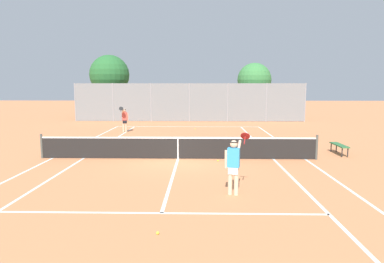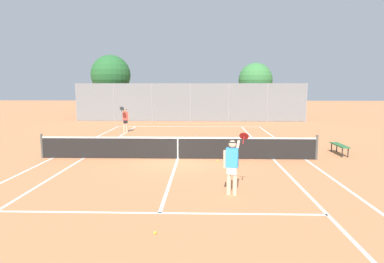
{
  "view_description": "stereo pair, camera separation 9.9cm",
  "coord_description": "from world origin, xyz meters",
  "px_view_note": "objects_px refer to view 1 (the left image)",
  "views": [
    {
      "loc": [
        0.94,
        -14.52,
        3.13
      ],
      "look_at": [
        0.57,
        1.5,
        1.0
      ],
      "focal_mm": 32.0,
      "sensor_mm": 36.0,
      "label": 1
    },
    {
      "loc": [
        1.04,
        -14.52,
        3.13
      ],
      "look_at": [
        0.57,
        1.5,
        1.0
      ],
      "focal_mm": 32.0,
      "sensor_mm": 36.0,
      "label": 2
    }
  ],
  "objects_px": {
    "loose_tennis_ball_1": "(195,129)",
    "courtside_bench": "(339,146)",
    "player_near_side": "(234,163)",
    "tree_behind_right": "(255,81)",
    "loose_tennis_ball_2": "(158,233)",
    "tree_behind_left": "(110,76)",
    "player_far_left": "(125,119)",
    "loose_tennis_ball_0": "(114,140)",
    "tennis_net": "(178,147)",
    "loose_tennis_ball_3": "(218,161)"
  },
  "relations": [
    {
      "from": "loose_tennis_ball_1",
      "to": "courtside_bench",
      "type": "relative_size",
      "value": 0.04
    },
    {
      "from": "player_near_side",
      "to": "tree_behind_right",
      "type": "distance_m",
      "value": 23.98
    },
    {
      "from": "loose_tennis_ball_2",
      "to": "courtside_bench",
      "type": "xyz_separation_m",
      "value": [
        7.33,
        8.78,
        0.38
      ]
    },
    {
      "from": "courtside_bench",
      "to": "tree_behind_right",
      "type": "xyz_separation_m",
      "value": [
        -1.17,
        17.41,
        3.23
      ]
    },
    {
      "from": "tree_behind_left",
      "to": "tree_behind_right",
      "type": "relative_size",
      "value": 1.16
    },
    {
      "from": "player_near_side",
      "to": "loose_tennis_ball_2",
      "type": "height_order",
      "value": "player_near_side"
    },
    {
      "from": "loose_tennis_ball_1",
      "to": "tree_behind_right",
      "type": "relative_size",
      "value": 0.01
    },
    {
      "from": "player_far_left",
      "to": "loose_tennis_ball_2",
      "type": "xyz_separation_m",
      "value": [
        4.24,
        -16.17,
        -0.89
      ]
    },
    {
      "from": "courtside_bench",
      "to": "player_far_left",
      "type": "bearing_deg",
      "value": 147.42
    },
    {
      "from": "player_near_side",
      "to": "courtside_bench",
      "type": "relative_size",
      "value": 1.18
    },
    {
      "from": "courtside_bench",
      "to": "loose_tennis_ball_0",
      "type": "bearing_deg",
      "value": 161.92
    },
    {
      "from": "tennis_net",
      "to": "loose_tennis_ball_0",
      "type": "distance_m",
      "value": 6.34
    },
    {
      "from": "loose_tennis_ball_1",
      "to": "tree_behind_right",
      "type": "height_order",
      "value": "tree_behind_right"
    },
    {
      "from": "tennis_net",
      "to": "player_far_left",
      "type": "height_order",
      "value": "player_far_left"
    },
    {
      "from": "loose_tennis_ball_2",
      "to": "tree_behind_right",
      "type": "bearing_deg",
      "value": 76.76
    },
    {
      "from": "loose_tennis_ball_1",
      "to": "loose_tennis_ball_2",
      "type": "xyz_separation_m",
      "value": [
        -0.55,
        -17.97,
        0.0
      ]
    },
    {
      "from": "tennis_net",
      "to": "loose_tennis_ball_0",
      "type": "xyz_separation_m",
      "value": [
        -4.02,
        4.88,
        -0.48
      ]
    },
    {
      "from": "loose_tennis_ball_0",
      "to": "loose_tennis_ball_2",
      "type": "distance_m",
      "value": 13.15
    },
    {
      "from": "loose_tennis_ball_0",
      "to": "loose_tennis_ball_3",
      "type": "relative_size",
      "value": 1.0
    },
    {
      "from": "loose_tennis_ball_1",
      "to": "tree_behind_right",
      "type": "bearing_deg",
      "value": 55.64
    },
    {
      "from": "loose_tennis_ball_1",
      "to": "player_near_side",
      "type": "bearing_deg",
      "value": -85.04
    },
    {
      "from": "loose_tennis_ball_1",
      "to": "loose_tennis_ball_0",
      "type": "bearing_deg",
      "value": -130.16
    },
    {
      "from": "tree_behind_right",
      "to": "courtside_bench",
      "type": "bearing_deg",
      "value": -86.17
    },
    {
      "from": "tennis_net",
      "to": "courtside_bench",
      "type": "relative_size",
      "value": 8.0
    },
    {
      "from": "player_far_left",
      "to": "loose_tennis_ball_3",
      "type": "distance_m",
      "value": 10.8
    },
    {
      "from": "loose_tennis_ball_3",
      "to": "player_far_left",
      "type": "bearing_deg",
      "value": 123.23
    },
    {
      "from": "player_far_left",
      "to": "loose_tennis_ball_1",
      "type": "height_order",
      "value": "player_far_left"
    },
    {
      "from": "player_far_left",
      "to": "loose_tennis_ball_0",
      "type": "relative_size",
      "value": 26.88
    },
    {
      "from": "loose_tennis_ball_0",
      "to": "player_near_side",
      "type": "bearing_deg",
      "value": -58.66
    },
    {
      "from": "loose_tennis_ball_3",
      "to": "tree_behind_right",
      "type": "relative_size",
      "value": 0.01
    },
    {
      "from": "player_far_left",
      "to": "loose_tennis_ball_0",
      "type": "xyz_separation_m",
      "value": [
        0.17,
        -3.67,
        -0.89
      ]
    },
    {
      "from": "player_near_side",
      "to": "loose_tennis_ball_1",
      "type": "height_order",
      "value": "player_near_side"
    },
    {
      "from": "loose_tennis_ball_1",
      "to": "loose_tennis_ball_3",
      "type": "height_order",
      "value": "same"
    },
    {
      "from": "player_near_side",
      "to": "player_far_left",
      "type": "distance_m",
      "value": 14.75
    },
    {
      "from": "loose_tennis_ball_3",
      "to": "tree_behind_left",
      "type": "distance_m",
      "value": 22.85
    },
    {
      "from": "loose_tennis_ball_0",
      "to": "tennis_net",
      "type": "bearing_deg",
      "value": -50.5
    },
    {
      "from": "tennis_net",
      "to": "loose_tennis_ball_3",
      "type": "relative_size",
      "value": 181.82
    },
    {
      "from": "loose_tennis_ball_3",
      "to": "courtside_bench",
      "type": "height_order",
      "value": "courtside_bench"
    },
    {
      "from": "tree_behind_left",
      "to": "player_far_left",
      "type": "bearing_deg",
      "value": -70.96
    },
    {
      "from": "player_near_side",
      "to": "tree_behind_right",
      "type": "height_order",
      "value": "tree_behind_right"
    },
    {
      "from": "player_near_side",
      "to": "loose_tennis_ball_2",
      "type": "relative_size",
      "value": 26.88
    },
    {
      "from": "player_far_left",
      "to": "courtside_bench",
      "type": "xyz_separation_m",
      "value": [
        11.57,
        -7.39,
        -0.52
      ]
    },
    {
      "from": "loose_tennis_ball_2",
      "to": "tree_behind_left",
      "type": "relative_size",
      "value": 0.01
    },
    {
      "from": "player_near_side",
      "to": "tree_behind_left",
      "type": "height_order",
      "value": "tree_behind_left"
    },
    {
      "from": "loose_tennis_ball_2",
      "to": "loose_tennis_ball_3",
      "type": "relative_size",
      "value": 1.0
    },
    {
      "from": "tennis_net",
      "to": "courtside_bench",
      "type": "height_order",
      "value": "tennis_net"
    },
    {
      "from": "loose_tennis_ball_0",
      "to": "loose_tennis_ball_1",
      "type": "height_order",
      "value": "same"
    },
    {
      "from": "loose_tennis_ball_3",
      "to": "tennis_net",
      "type": "bearing_deg",
      "value": 165.17
    },
    {
      "from": "tree_behind_left",
      "to": "tree_behind_right",
      "type": "distance_m",
      "value": 14.34
    },
    {
      "from": "loose_tennis_ball_0",
      "to": "tree_behind_right",
      "type": "relative_size",
      "value": 0.01
    }
  ]
}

